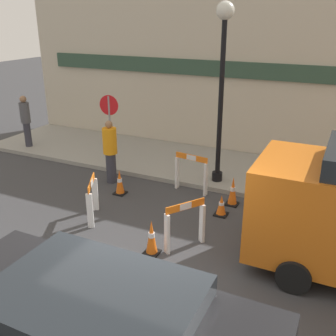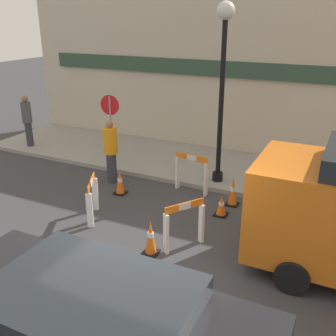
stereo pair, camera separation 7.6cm
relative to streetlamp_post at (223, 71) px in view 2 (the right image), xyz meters
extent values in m
plane|color=#38383A|center=(0.65, -5.03, -3.11)|extent=(60.00, 60.00, 0.00)
cube|color=gray|center=(0.65, 1.07, -3.05)|extent=(18.00, 3.19, 0.12)
cube|color=#BCB29E|center=(0.65, 2.74, -0.36)|extent=(18.00, 0.12, 5.50)
cube|color=#2D4738|center=(0.65, 2.63, -0.31)|extent=(16.20, 0.10, 0.50)
cylinder|color=black|center=(0.00, 0.00, -2.87)|extent=(0.29, 0.29, 0.24)
cylinder|color=black|center=(0.00, 0.00, -0.88)|extent=(0.13, 0.13, 4.21)
sphere|color=silver|center=(0.00, 0.00, 1.40)|extent=(0.44, 0.44, 0.44)
cylinder|color=gray|center=(-3.44, -0.02, -1.96)|extent=(0.06, 0.06, 2.06)
cylinder|color=red|center=(-3.44, -0.02, -1.20)|extent=(0.60, 0.10, 0.60)
cube|color=white|center=(-0.04, -0.81, -2.67)|extent=(0.08, 0.14, 0.89)
cube|color=white|center=(-0.91, -0.69, -2.67)|extent=(0.08, 0.14, 0.89)
cube|color=orange|center=(-0.47, -0.75, -2.15)|extent=(0.93, 0.15, 0.15)
cube|color=white|center=(-0.47, -0.75, -2.15)|extent=(0.28, 0.07, 0.14)
cube|color=white|center=(-2.14, -2.72, -2.70)|extent=(0.14, 0.11, 0.82)
cube|color=white|center=(-1.75, -3.47, -2.70)|extent=(0.14, 0.11, 0.82)
cube|color=orange|center=(-1.94, -3.09, -2.21)|extent=(0.44, 0.81, 0.15)
cube|color=white|center=(-1.94, -3.09, -2.21)|extent=(0.15, 0.25, 0.14)
cube|color=white|center=(0.21, -3.65, -2.68)|extent=(0.14, 0.12, 0.86)
cube|color=white|center=(0.68, -2.96, -2.68)|extent=(0.14, 0.12, 0.86)
cube|color=orange|center=(0.45, -3.31, -2.18)|extent=(0.52, 0.76, 0.15)
cube|color=white|center=(0.45, -3.31, -2.18)|extent=(0.17, 0.24, 0.14)
cube|color=black|center=(-0.05, -3.79, -3.09)|extent=(0.30, 0.30, 0.04)
cone|color=orange|center=(-0.05, -3.79, -2.72)|extent=(0.22, 0.23, 0.70)
cylinder|color=white|center=(-0.05, -3.79, -2.69)|extent=(0.13, 0.13, 0.10)
cube|color=black|center=(0.75, -1.03, -3.09)|extent=(0.30, 0.30, 0.04)
cone|color=orange|center=(0.75, -1.03, -2.72)|extent=(0.22, 0.22, 0.70)
cylinder|color=white|center=(0.75, -1.03, -2.69)|extent=(0.13, 0.13, 0.10)
cube|color=black|center=(0.68, -1.67, -3.09)|extent=(0.30, 0.30, 0.04)
cone|color=orange|center=(0.68, -1.67, -2.84)|extent=(0.22, 0.22, 0.47)
cylinder|color=white|center=(0.68, -1.67, -2.81)|extent=(0.13, 0.13, 0.07)
cube|color=black|center=(-2.10, -1.69, -3.09)|extent=(0.30, 0.30, 0.04)
cone|color=orange|center=(-2.10, -1.69, -2.75)|extent=(0.22, 0.22, 0.64)
cylinder|color=white|center=(-2.10, -1.69, -2.72)|extent=(0.13, 0.13, 0.09)
cylinder|color=#33333D|center=(-2.74, -1.11, -2.68)|extent=(0.38, 0.38, 0.86)
cylinder|color=orange|center=(-2.74, -1.11, -1.90)|extent=(0.53, 0.53, 0.71)
sphere|color=#8E6647|center=(-2.74, -1.11, -1.44)|extent=(0.28, 0.28, 0.20)
cylinder|color=#33333D|center=(-6.93, 0.07, -2.57)|extent=(0.32, 0.32, 0.84)
cylinder|color=#4C4C51|center=(-6.93, 0.07, -1.80)|extent=(0.44, 0.44, 0.70)
sphere|color=#8E6647|center=(-6.93, 0.07, -1.34)|extent=(0.30, 0.30, 0.22)
cube|color=#1E2328|center=(0.88, -6.88, -1.69)|extent=(2.26, 1.59, 0.51)
cylinder|color=black|center=(-0.39, -6.01, -2.81)|extent=(0.60, 0.18, 0.60)
cylinder|color=black|center=(2.64, -1.80, -2.81)|extent=(0.60, 0.18, 0.60)
cylinder|color=black|center=(2.64, -3.78, -2.81)|extent=(0.60, 0.18, 0.60)
camera|label=1|loc=(3.09, -9.65, 1.32)|focal=42.00mm
camera|label=2|loc=(3.16, -9.61, 1.32)|focal=42.00mm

